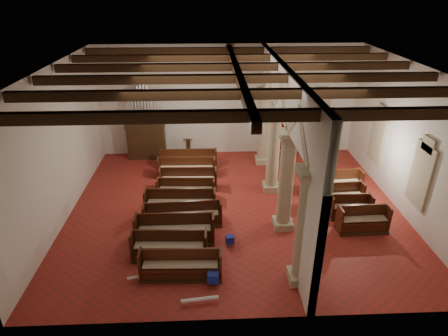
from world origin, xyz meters
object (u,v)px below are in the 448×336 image
processional_banner (322,145)px  nave_pew_0 (181,268)px  pipe_organ (146,134)px  aisle_pew_0 (362,223)px  lectern (189,148)px

processional_banner → nave_pew_0: 11.45m
pipe_organ → nave_pew_0: bearing=-75.9°
nave_pew_0 → aisle_pew_0: size_ratio=1.36×
processional_banner → nave_pew_0: size_ratio=0.99×
nave_pew_0 → lectern: bearing=92.5°
pipe_organ → nave_pew_0: size_ratio=1.63×
processional_banner → aisle_pew_0: 6.68m
processional_banner → nave_pew_0: processional_banner is taller
pipe_organ → processional_banner: pipe_organ is taller
aisle_pew_0 → processional_banner: bearing=86.4°
lectern → aisle_pew_0: bearing=-38.5°
pipe_organ → lectern: (2.27, -0.01, -0.90)m
pipe_organ → nave_pew_0: 10.03m
pipe_organ → aisle_pew_0: pipe_organ is taller
processional_banner → pipe_organ: bearing=161.6°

